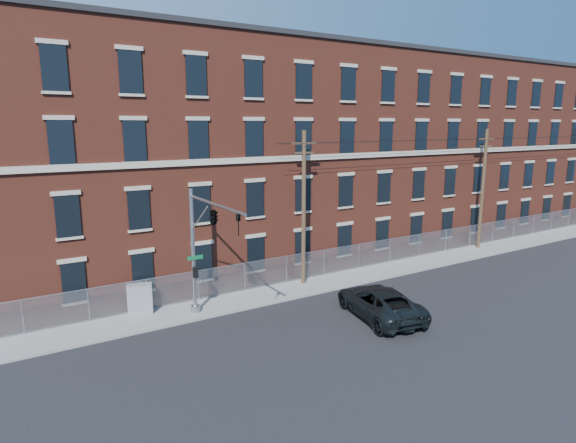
% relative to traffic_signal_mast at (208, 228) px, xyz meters
% --- Properties ---
extents(ground, '(140.00, 140.00, 0.00)m').
position_rel_traffic_signal_mast_xyz_m(ground, '(6.00, -2.18, -5.39)').
color(ground, black).
rests_on(ground, ground).
extents(sidewalk, '(65.00, 3.00, 0.12)m').
position_rel_traffic_signal_mast_xyz_m(sidewalk, '(18.00, 2.82, -5.33)').
color(sidewalk, gray).
rests_on(sidewalk, ground).
extents(mill_building, '(55.30, 14.32, 16.30)m').
position_rel_traffic_signal_mast_xyz_m(mill_building, '(18.00, 11.75, 2.76)').
color(mill_building, maroon).
rests_on(mill_building, ground).
extents(chain_link_fence, '(59.06, 0.06, 1.85)m').
position_rel_traffic_signal_mast_xyz_m(chain_link_fence, '(18.00, 4.12, -4.33)').
color(chain_link_fence, '#A5A8AD').
rests_on(chain_link_fence, ground).
extents(traffic_signal_mast, '(0.90, 6.75, 7.00)m').
position_rel_traffic_signal_mast_xyz_m(traffic_signal_mast, '(0.00, 0.00, 0.00)').
color(traffic_signal_mast, '#9EA0A5').
rests_on(traffic_signal_mast, ground).
extents(utility_pole_near, '(1.80, 0.28, 10.00)m').
position_rel_traffic_signal_mast_xyz_m(utility_pole_near, '(8.00, 3.42, -0.05)').
color(utility_pole_near, '#493724').
rests_on(utility_pole_near, ground).
extents(utility_pole_mid, '(1.80, 0.28, 10.00)m').
position_rel_traffic_signal_mast_xyz_m(utility_pole_mid, '(26.00, 3.42, -0.05)').
color(utility_pole_mid, '#493724').
rests_on(utility_pole_mid, ground).
extents(overhead_wires, '(40.00, 0.62, 0.62)m').
position_rel_traffic_signal_mast_xyz_m(overhead_wires, '(26.00, 3.42, 3.73)').
color(overhead_wires, black).
rests_on(overhead_wires, ground).
extents(pickup_truck, '(3.98, 6.57, 1.71)m').
position_rel_traffic_signal_mast_xyz_m(pickup_truck, '(8.51, -3.41, -4.54)').
color(pickup_truck, black).
rests_on(pickup_truck, ground).
extents(utility_cabinet, '(1.47, 1.03, 1.67)m').
position_rel_traffic_signal_mast_xyz_m(utility_cabinet, '(-2.65, 3.82, -4.44)').
color(utility_cabinet, slate).
rests_on(utility_cabinet, sidewalk).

